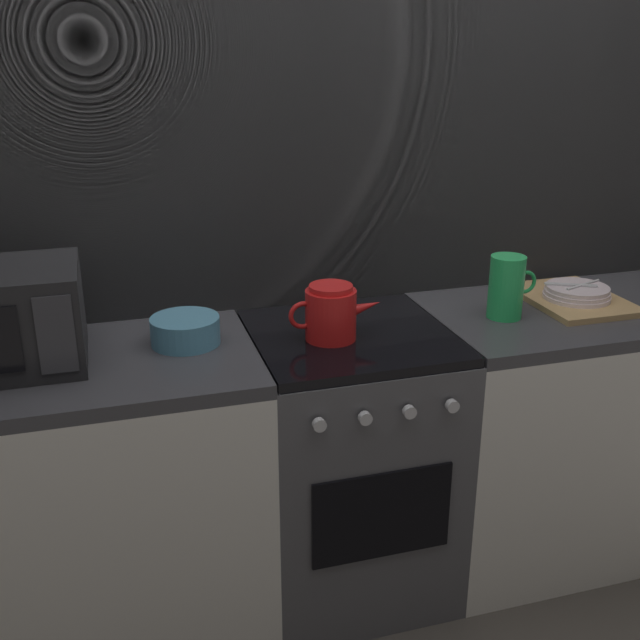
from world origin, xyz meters
The scene contains 9 objects.
ground_plane centered at (0.00, 0.00, 0.00)m, with size 8.00×8.00×0.00m, color #47423D.
back_wall centered at (0.00, 0.32, 1.20)m, with size 3.60×0.05×2.40m.
counter_left centered at (-0.90, 0.00, 0.45)m, with size 1.20×0.60×0.90m.
stove_unit centered at (0.00, 0.00, 0.45)m, with size 0.60×0.63×0.90m.
counter_right centered at (0.90, 0.00, 0.45)m, with size 1.20×0.60×0.90m.
kettle centered at (-0.07, -0.03, 0.98)m, with size 0.28×0.15×0.17m.
mixing_bowl centered at (-0.49, 0.05, 0.94)m, with size 0.20×0.20×0.08m, color teal.
pitcher centered at (0.51, -0.01, 1.00)m, with size 0.16×0.11×0.20m.
dish_pile centered at (0.81, 0.04, 0.92)m, with size 0.30×0.40×0.07m.
Camera 1 is at (-0.69, -2.00, 1.73)m, focal length 42.15 mm.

